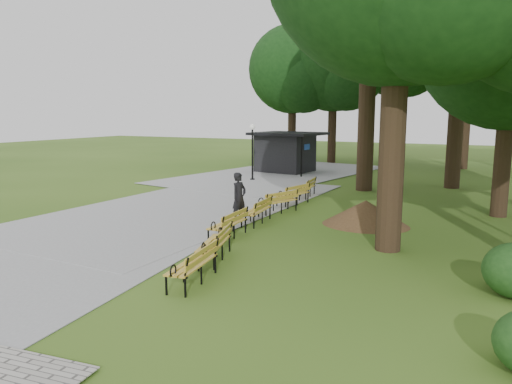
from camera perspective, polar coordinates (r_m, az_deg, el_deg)
The scene contains 15 objects.
ground at distance 15.94m, azimuth -2.11°, elevation -4.57°, with size 100.00×100.00×0.00m, color #385B1A.
path at distance 20.49m, azimuth -7.94°, elevation -1.46°, with size 12.00×38.00×0.06m, color gray.
person at distance 17.11m, azimuth -2.00°, elevation -0.62°, with size 0.64×0.42×1.75m, color black.
kiosk at distance 31.59m, azimuth 3.44°, elevation 4.68°, with size 4.12×3.58×2.58m, color black, non-canonical shape.
lamp_post at distance 27.51m, azimuth -0.43°, elevation 6.11°, with size 0.32×0.32×3.19m.
dirt_mound at distance 17.07m, azimuth 12.74°, elevation -2.38°, with size 2.50×2.50×0.86m, color #47301C.
bench_0 at distance 11.14m, azimuth -7.50°, elevation -8.43°, with size 1.90×0.64×0.88m, color gold, non-canonical shape.
bench_1 at distance 12.81m, azimuth -4.95°, elevation -6.03°, with size 1.90×0.64×0.88m, color gold, non-canonical shape.
bench_2 at distance 14.97m, azimuth -3.35°, elevation -3.77°, with size 1.90×0.64×0.88m, color gold, non-canonical shape.
bench_3 at distance 16.95m, azimuth 0.04°, elevation -2.21°, with size 1.90×0.64×0.88m, color gold, non-canonical shape.
bench_4 at distance 18.70m, azimuth 2.53°, elevation -1.13°, with size 1.90×0.64×0.88m, color gold, non-canonical shape.
bench_5 at distance 20.39m, azimuth 4.35°, elevation -0.27°, with size 1.90×0.64×0.88m, color gold, non-canonical shape.
bench_6 at distance 22.22m, azimuth 5.82°, elevation 0.49°, with size 1.90×0.64×0.88m, color gold, non-canonical shape.
lawn_tree_4 at distance 27.13m, azimuth 23.15°, elevation 19.37°, with size 7.25×7.25×12.59m.
tree_backdrop at distance 36.83m, azimuth 26.65°, elevation 14.68°, with size 35.92×10.06×15.78m, color black, non-canonical shape.
Camera 1 is at (7.42, -13.59, 3.82)m, focal length 34.11 mm.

